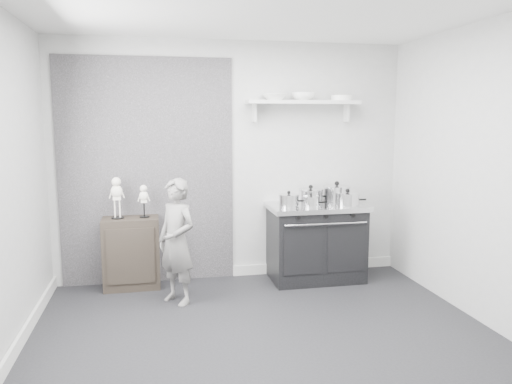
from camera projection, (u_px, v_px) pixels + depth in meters
ground at (267, 341)px, 4.15m from camera, size 4.00×4.00×0.00m
room_shell at (253, 144)px, 4.04m from camera, size 4.02×3.62×2.71m
wall_shelf at (303, 103)px, 5.64m from camera, size 1.30×0.26×0.24m
stove at (316, 242)px, 5.70m from camera, size 1.09×0.68×0.87m
side_cabinet at (132, 253)px, 5.43m from camera, size 0.60×0.35×0.78m
child at (177, 242)px, 4.94m from camera, size 0.53×0.55×1.26m
pot_front_left at (289, 200)px, 5.48m from camera, size 0.31×0.22×0.18m
pot_back_left at (311, 196)px, 5.73m from camera, size 0.37×0.28×0.21m
pot_back_right at (337, 194)px, 5.78m from camera, size 0.40×0.32×0.25m
pot_front_right at (347, 199)px, 5.53m from camera, size 0.36×0.27×0.20m
pot_front_center at (311, 202)px, 5.43m from camera, size 0.26×0.17×0.16m
skeleton_full at (117, 195)px, 5.31m from camera, size 0.14×0.09×0.51m
skeleton_torso at (144, 199)px, 5.37m from camera, size 0.11×0.07×0.41m
bowl_large at (275, 97)px, 5.56m from camera, size 0.28×0.28×0.07m
bowl_small at (303, 97)px, 5.62m from camera, size 0.27×0.27×0.09m
plate_stack at (342, 98)px, 5.72m from camera, size 0.24×0.24×0.06m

